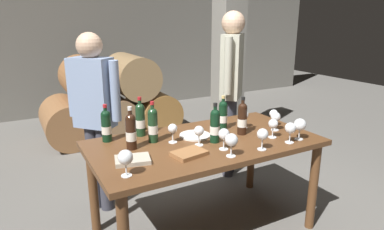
{
  "coord_description": "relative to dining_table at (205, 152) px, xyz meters",
  "views": [
    {
      "loc": [
        -1.23,
        -2.05,
        1.65
      ],
      "look_at": [
        0.0,
        0.2,
        0.91
      ],
      "focal_mm": 31.74,
      "sensor_mm": 36.0,
      "label": 1
    }
  ],
  "objects": [
    {
      "name": "ground_plane",
      "position": [
        0.0,
        0.0,
        -0.67
      ],
      "size": [
        14.0,
        14.0,
        0.0
      ],
      "primitive_type": "plane",
      "color": "#66635E"
    },
    {
      "name": "cellar_back_wall",
      "position": [
        0.0,
        4.2,
        0.73
      ],
      "size": [
        10.0,
        0.24,
        2.8
      ],
      "primitive_type": "cube",
      "color": "slate",
      "rests_on": "ground_plane"
    },
    {
      "name": "barrel_stack",
      "position": [
        0.0,
        2.6,
        -0.15
      ],
      "size": [
        1.86,
        0.9,
        1.15
      ],
      "color": "#8C5E39",
      "rests_on": "ground_plane"
    },
    {
      "name": "stone_pillar",
      "position": [
        1.3,
        1.6,
        0.63
      ],
      "size": [
        0.32,
        0.32,
        2.6
      ],
      "primitive_type": "cube",
      "color": "slate",
      "rests_on": "ground_plane"
    },
    {
      "name": "dining_table",
      "position": [
        0.0,
        0.0,
        0.0
      ],
      "size": [
        1.7,
        0.9,
        0.76
      ],
      "color": "brown",
      "rests_on": "ground_plane"
    },
    {
      "name": "wine_bottle_0",
      "position": [
        0.33,
        -0.01,
        0.22
      ],
      "size": [
        0.07,
        0.07,
        0.3
      ],
      "color": "black",
      "rests_on": "dining_table"
    },
    {
      "name": "wine_bottle_1",
      "position": [
        -0.38,
        0.34,
        0.22
      ],
      "size": [
        0.07,
        0.07,
        0.31
      ],
      "color": "#19381E",
      "rests_on": "dining_table"
    },
    {
      "name": "wine_bottle_2",
      "position": [
        0.27,
        0.17,
        0.21
      ],
      "size": [
        0.07,
        0.07,
        0.28
      ],
      "color": "black",
      "rests_on": "dining_table"
    },
    {
      "name": "wine_bottle_3",
      "position": [
        -0.53,
        0.11,
        0.22
      ],
      "size": [
        0.07,
        0.07,
        0.31
      ],
      "color": "black",
      "rests_on": "dining_table"
    },
    {
      "name": "wine_bottle_4",
      "position": [
        -0.64,
        0.34,
        0.21
      ],
      "size": [
        0.07,
        0.07,
        0.28
      ],
      "color": "black",
      "rests_on": "dining_table"
    },
    {
      "name": "wine_bottle_5",
      "position": [
        0.05,
        -0.06,
        0.22
      ],
      "size": [
        0.07,
        0.07,
        0.3
      ],
      "color": "black",
      "rests_on": "dining_table"
    },
    {
      "name": "wine_bottle_6",
      "position": [
        -0.35,
        0.16,
        0.22
      ],
      "size": [
        0.07,
        0.07,
        0.31
      ],
      "color": "#19381E",
      "rests_on": "dining_table"
    },
    {
      "name": "wine_glass_0",
      "position": [
        -0.23,
        0.08,
        0.19
      ],
      "size": [
        0.07,
        0.07,
        0.14
      ],
      "color": "white",
      "rests_on": "dining_table"
    },
    {
      "name": "wine_glass_1",
      "position": [
        0.63,
        -0.06,
        0.2
      ],
      "size": [
        0.08,
        0.08,
        0.15
      ],
      "color": "white",
      "rests_on": "dining_table"
    },
    {
      "name": "wine_glass_2",
      "position": [
        0.53,
        -0.34,
        0.2
      ],
      "size": [
        0.08,
        0.08,
        0.16
      ],
      "color": "white",
      "rests_on": "dining_table"
    },
    {
      "name": "wine_glass_3",
      "position": [
        0.03,
        -0.21,
        0.2
      ],
      "size": [
        0.08,
        0.08,
        0.15
      ],
      "color": "white",
      "rests_on": "dining_table"
    },
    {
      "name": "wine_glass_4",
      "position": [
        0.69,
        0.02,
        0.2
      ],
      "size": [
        0.07,
        0.07,
        0.15
      ],
      "color": "white",
      "rests_on": "dining_table"
    },
    {
      "name": "wine_glass_5",
      "position": [
        -0.09,
        -0.06,
        0.2
      ],
      "size": [
        0.07,
        0.07,
        0.15
      ],
      "color": "white",
      "rests_on": "dining_table"
    },
    {
      "name": "wine_glass_6",
      "position": [
        0.26,
        -0.34,
        0.2
      ],
      "size": [
        0.08,
        0.08,
        0.15
      ],
      "color": "white",
      "rests_on": "dining_table"
    },
    {
      "name": "wine_glass_7",
      "position": [
        0.44,
        0.11,
        0.2
      ],
      "size": [
        0.08,
        0.08,
        0.15
      ],
      "color": "white",
      "rests_on": "dining_table"
    },
    {
      "name": "wine_glass_8",
      "position": [
        -0.7,
        -0.29,
        0.21
      ],
      "size": [
        0.09,
        0.09,
        0.16
      ],
      "color": "white",
      "rests_on": "dining_table"
    },
    {
      "name": "wine_glass_9",
      "position": [
        0.49,
        -0.19,
        0.2
      ],
      "size": [
        0.07,
        0.07,
        0.15
      ],
      "color": "white",
      "rests_on": "dining_table"
    },
    {
      "name": "wine_glass_10",
      "position": [
        -0.0,
        -0.34,
        0.2
      ],
      "size": [
        0.09,
        0.09,
        0.16
      ],
      "color": "white",
      "rests_on": "dining_table"
    },
    {
      "name": "wine_glass_11",
      "position": [
        0.64,
        -0.32,
        0.21
      ],
      "size": [
        0.09,
        0.09,
        0.16
      ],
      "color": "white",
      "rests_on": "dining_table"
    },
    {
      "name": "tasting_notebook",
      "position": [
        -0.6,
        -0.11,
        0.11
      ],
      "size": [
        0.25,
        0.21,
        0.03
      ],
      "primitive_type": "cube",
      "rotation": [
        0.0,
        0.0,
        -0.24
      ],
      "color": "#B2A893",
      "rests_on": "dining_table"
    },
    {
      "name": "leather_ledger",
      "position": [
        -0.24,
        -0.19,
        0.11
      ],
      "size": [
        0.25,
        0.2,
        0.03
      ],
      "primitive_type": "cube",
      "rotation": [
        0.0,
        0.0,
        0.18
      ],
      "color": "#936038",
      "rests_on": "dining_table"
    },
    {
      "name": "serving_plate",
      "position": [
        -0.02,
        0.12,
        0.1
      ],
      "size": [
        0.24,
        0.24,
        0.01
      ],
      "primitive_type": "cylinder",
      "color": "white",
      "rests_on": "dining_table"
    },
    {
      "name": "sommelier_presenting",
      "position": [
        0.76,
        0.75,
        0.37
      ],
      "size": [
        0.37,
        0.37,
        1.72
      ],
      "color": "#383842",
      "rests_on": "ground_plane"
    },
    {
      "name": "taster_seated_left",
      "position": [
        -0.64,
        0.72,
        0.25
      ],
      "size": [
        0.35,
        0.39,
        1.54
      ],
      "color": "#383842",
      "rests_on": "ground_plane"
    }
  ]
}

